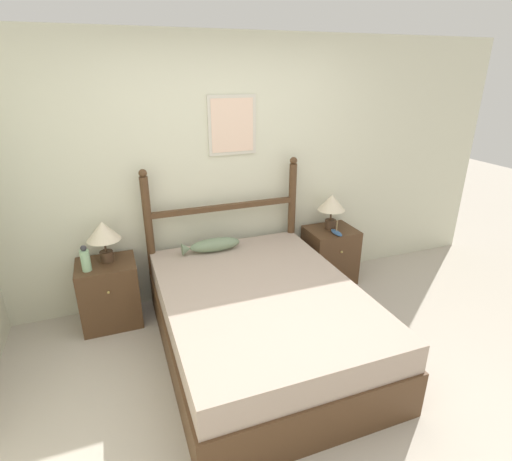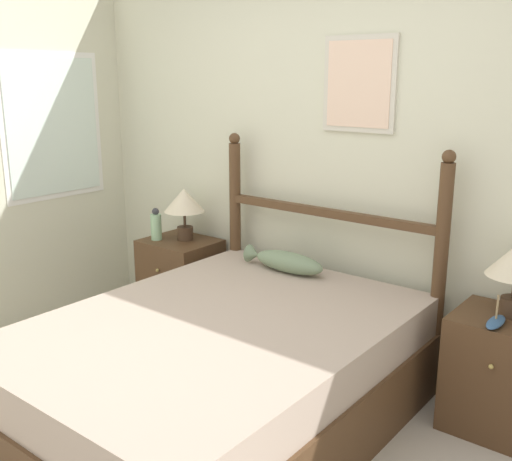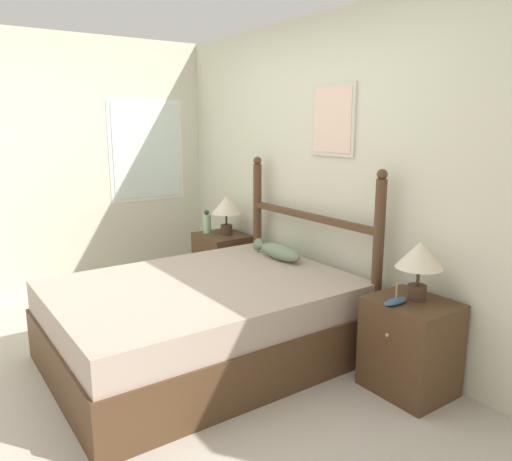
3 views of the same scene
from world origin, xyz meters
name	(u,v)px [view 2 (image 2 of 3)]	position (x,y,z in m)	size (l,w,h in m)	color
wall_back	(345,159)	(0.00, 1.73, 1.28)	(6.40, 0.08, 2.55)	beige
bed	(218,373)	(-0.04, 0.58, 0.29)	(1.55, 2.10, 0.59)	#4C331E
headboard	(325,245)	(-0.04, 1.59, 0.75)	(1.55, 0.08, 1.41)	#4C331E
nightstand_left	(181,280)	(-1.19, 1.45, 0.31)	(0.52, 0.46, 0.61)	#4C331E
nightstand_right	(503,374)	(1.12, 1.45, 0.31)	(0.52, 0.46, 0.61)	#4C331E
table_lamp_left	(184,203)	(-1.17, 1.49, 0.89)	(0.29, 0.29, 0.38)	#422D1E
bottle	(156,225)	(-1.34, 1.36, 0.72)	(0.08, 0.08, 0.24)	#99C699
model_boat	(496,322)	(1.10, 1.31, 0.63)	(0.07, 0.20, 0.16)	#335684
fish_pillow	(285,261)	(-0.21, 1.41, 0.66)	(0.57, 0.16, 0.13)	gray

